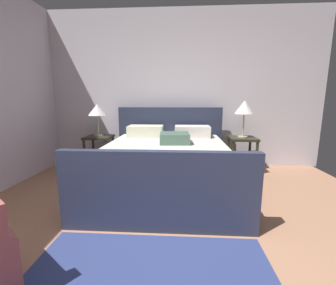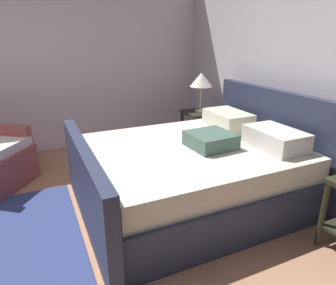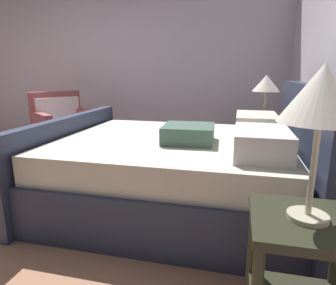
{
  "view_description": "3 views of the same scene",
  "coord_description": "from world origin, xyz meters",
  "px_view_note": "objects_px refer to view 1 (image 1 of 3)",
  "views": [
    {
      "loc": [
        -0.02,
        -0.97,
        1.2
      ],
      "look_at": [
        -0.19,
        1.74,
        0.69
      ],
      "focal_mm": 23.82,
      "sensor_mm": 36.0,
      "label": 1
    },
    {
      "loc": [
        2.18,
        0.59,
        1.64
      ],
      "look_at": [
        -0.35,
        1.75,
        0.64
      ],
      "focal_mm": 32.24,
      "sensor_mm": 36.0,
      "label": 2
    },
    {
      "loc": [
        2.18,
        2.48,
        1.17
      ],
      "look_at": [
        -0.32,
        1.88,
        0.56
      ],
      "focal_mm": 31.3,
      "sensor_mm": 36.0,
      "label": 3
    }
  ],
  "objects_px": {
    "table_lamp_right": "(244,108)",
    "nightstand_left": "(99,147)",
    "nightstand_right": "(242,149)",
    "bed": "(166,164)",
    "table_lamp_left": "(97,111)"
  },
  "relations": [
    {
      "from": "table_lamp_right",
      "to": "nightstand_left",
      "type": "relative_size",
      "value": 1.02
    },
    {
      "from": "nightstand_right",
      "to": "table_lamp_left",
      "type": "relative_size",
      "value": 1.1
    },
    {
      "from": "bed",
      "to": "nightstand_left",
      "type": "bearing_deg",
      "value": 147.73
    },
    {
      "from": "bed",
      "to": "table_lamp_left",
      "type": "xyz_separation_m",
      "value": [
        -1.23,
        0.78,
        0.69
      ]
    },
    {
      "from": "table_lamp_right",
      "to": "table_lamp_left",
      "type": "height_order",
      "value": "table_lamp_right"
    },
    {
      "from": "nightstand_right",
      "to": "nightstand_left",
      "type": "xyz_separation_m",
      "value": [
        -2.46,
        -0.0,
        0.0
      ]
    },
    {
      "from": "table_lamp_right",
      "to": "table_lamp_left",
      "type": "relative_size",
      "value": 1.12
    },
    {
      "from": "table_lamp_right",
      "to": "nightstand_left",
      "type": "xyz_separation_m",
      "value": [
        -2.46,
        -0.0,
        -0.68
      ]
    },
    {
      "from": "nightstand_left",
      "to": "table_lamp_left",
      "type": "relative_size",
      "value": 1.1
    },
    {
      "from": "nightstand_right",
      "to": "table_lamp_right",
      "type": "xyz_separation_m",
      "value": [
        0.0,
        0.0,
        0.68
      ]
    },
    {
      "from": "table_lamp_right",
      "to": "nightstand_left",
      "type": "height_order",
      "value": "table_lamp_right"
    },
    {
      "from": "nightstand_right",
      "to": "nightstand_left",
      "type": "height_order",
      "value": "same"
    },
    {
      "from": "nightstand_right",
      "to": "table_lamp_right",
      "type": "distance_m",
      "value": 0.68
    },
    {
      "from": "bed",
      "to": "table_lamp_left",
      "type": "height_order",
      "value": "table_lamp_left"
    },
    {
      "from": "table_lamp_left",
      "to": "bed",
      "type": "bearing_deg",
      "value": -32.27
    }
  ]
}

